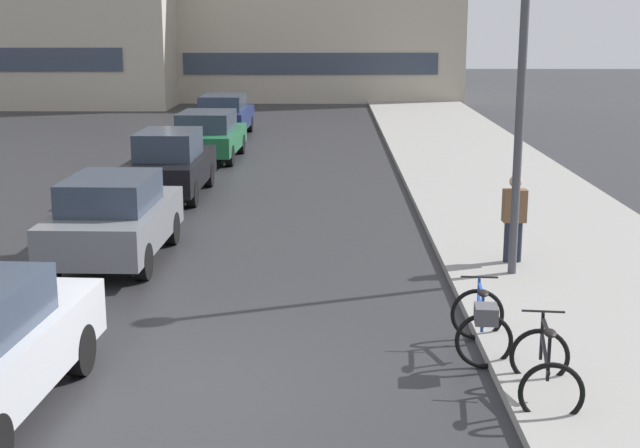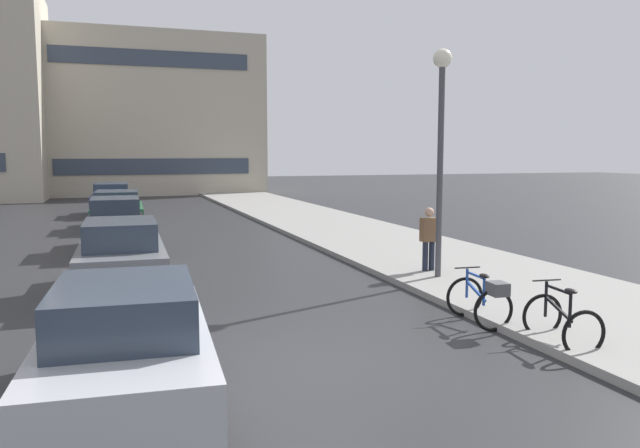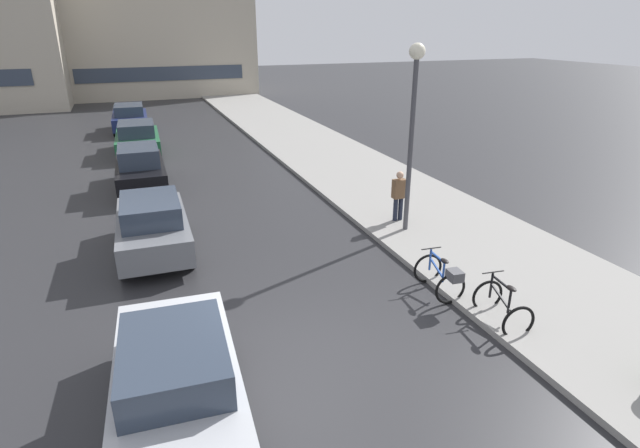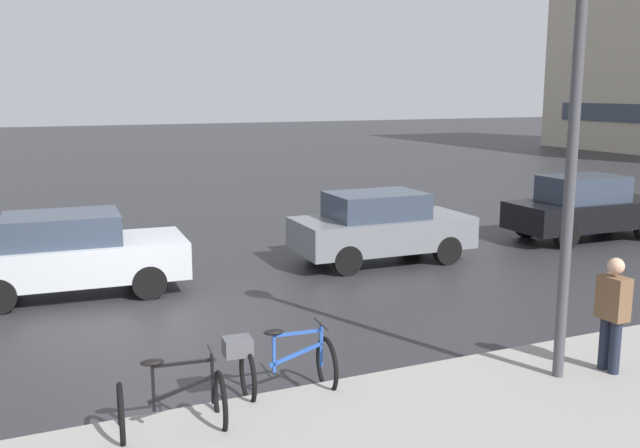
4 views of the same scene
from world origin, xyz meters
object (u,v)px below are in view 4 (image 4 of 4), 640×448
(car_grey, at_px, (381,227))
(car_silver, at_px, (71,254))
(streetlamp, at_px, (575,104))
(car_black, at_px, (586,208))
(bicycle_second, at_px, (277,363))
(bicycle_nearest, at_px, (172,405))
(pedestrian, at_px, (612,312))

(car_grey, bearing_deg, car_silver, -90.73)
(streetlamp, bearing_deg, car_black, 133.99)
(car_grey, distance_m, streetlamp, 7.65)
(bicycle_second, relative_size, streetlamp, 0.26)
(car_grey, xyz_separation_m, streetlamp, (7.00, -1.21, 2.85))
(bicycle_second, bearing_deg, bicycle_nearest, -70.98)
(car_silver, distance_m, car_black, 12.68)
(bicycle_nearest, distance_m, streetlamp, 5.95)
(bicycle_nearest, bearing_deg, car_silver, -175.99)
(car_grey, relative_size, streetlamp, 0.75)
(bicycle_second, height_order, car_black, car_black)
(car_grey, xyz_separation_m, pedestrian, (7.15, -0.48, 0.15))
(bicycle_second, bearing_deg, pedestrian, 73.53)
(bicycle_nearest, height_order, car_silver, car_silver)
(bicycle_second, distance_m, car_black, 12.32)
(car_grey, relative_size, car_black, 0.95)
(bicycle_second, xyz_separation_m, streetlamp, (1.11, 3.51, 3.17))
(bicycle_nearest, bearing_deg, streetlamp, 82.91)
(streetlamp, bearing_deg, pedestrian, 78.62)
(bicycle_nearest, relative_size, car_black, 0.29)
(bicycle_nearest, xyz_separation_m, car_black, (-6.42, 12.22, 0.42))
(car_grey, bearing_deg, bicycle_nearest, -43.92)
(pedestrian, height_order, streetlamp, streetlamp)
(bicycle_second, distance_m, pedestrian, 4.44)
(bicycle_nearest, distance_m, pedestrian, 5.74)
(bicycle_second, height_order, car_silver, car_silver)
(bicycle_second, distance_m, car_silver, 6.27)
(streetlamp, bearing_deg, car_silver, -142.73)
(bicycle_nearest, relative_size, car_silver, 0.29)
(bicycle_second, relative_size, car_silver, 0.33)
(bicycle_second, xyz_separation_m, car_grey, (-5.89, 4.72, 0.32))
(bicycle_second, distance_m, streetlamp, 4.86)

